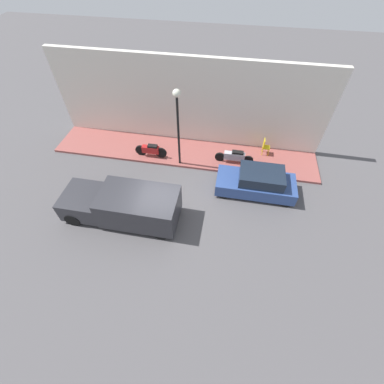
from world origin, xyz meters
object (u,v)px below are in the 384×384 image
at_px(motorcycle_red, 151,150).
at_px(streetlamp, 178,115).
at_px(parked_car, 257,182).
at_px(delivery_van, 123,205).
at_px(cafe_chair, 265,146).
at_px(scooter_silver, 234,156).

height_order(motorcycle_red, streetlamp, streetlamp).
relative_size(parked_car, delivery_van, 0.73).
bearing_deg(cafe_chair, delivery_van, 131.47).
distance_m(delivery_van, cafe_chair, 8.67).
bearing_deg(parked_car, streetlamp, 72.73).
relative_size(delivery_van, cafe_chair, 5.45).
relative_size(parked_car, streetlamp, 0.90).
height_order(delivery_van, motorcycle_red, delivery_van).
distance_m(delivery_van, streetlamp, 5.02).
xyz_separation_m(scooter_silver, cafe_chair, (1.09, -1.68, 0.12)).
xyz_separation_m(delivery_van, motorcycle_red, (4.34, -0.04, -0.29)).
bearing_deg(cafe_chair, motorcycle_red, 102.23).
relative_size(delivery_van, scooter_silver, 2.49).
bearing_deg(cafe_chair, streetlamp, 109.74).
xyz_separation_m(delivery_van, streetlamp, (4.05, -1.79, 2.36)).
distance_m(delivery_van, motorcycle_red, 4.35).
xyz_separation_m(delivery_van, cafe_chair, (5.74, -6.49, -0.17)).
bearing_deg(scooter_silver, cafe_chair, -56.88).
height_order(parked_car, delivery_van, delivery_van).
xyz_separation_m(parked_car, streetlamp, (1.33, 4.27, 2.56)).
bearing_deg(motorcycle_red, cafe_chair, -77.77).
relative_size(motorcycle_red, cafe_chair, 1.88).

